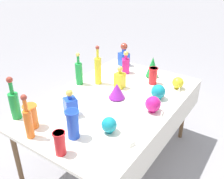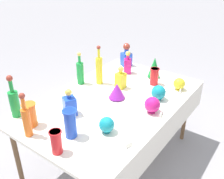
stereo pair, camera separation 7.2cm
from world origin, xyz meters
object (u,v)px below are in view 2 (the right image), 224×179
Objects in this scene: tall_bottle_3 at (14,101)px; square_decanter_2 at (126,56)px; round_bowl_0 at (107,125)px; round_bowl_2 at (152,105)px; tall_bottle_0 at (26,119)px; slender_vase_1 at (30,114)px; fluted_vase_0 at (117,91)px; tall_bottle_1 at (80,72)px; cardboard_box_behind_left at (57,114)px; round_bowl_1 at (158,92)px; slender_vase_0 at (154,76)px; square_decanter_0 at (128,64)px; slender_vase_2 at (70,123)px; square_decanter_3 at (70,104)px; fluted_vase_1 at (154,67)px; slender_vase_3 at (56,141)px; tall_bottle_2 at (99,69)px; round_bowl_3 at (179,84)px; square_decanter_1 at (121,79)px.

square_decanter_2 is at bearing -4.90° from tall_bottle_3.
round_bowl_2 is (0.45, -0.14, 0.01)m from round_bowl_0.
slender_vase_1 is (0.09, 0.09, -0.04)m from tall_bottle_0.
tall_bottle_3 is 0.90m from fluted_vase_0.
slender_vase_1 is at bearing -166.19° from tall_bottle_1.
cardboard_box_behind_left is at bearing 65.34° from round_bowl_0.
slender_vase_1 is 1.36× the size of round_bowl_1.
square_decanter_0 is at bearing 78.09° from slender_vase_0.
square_decanter_3 is at bearing 46.15° from slender_vase_2.
round_bowl_2 is (-0.06, -0.87, -0.06)m from tall_bottle_1.
round_bowl_1 is at bearing -77.98° from tall_bottle_1.
round_bowl_0 is at bearing -174.21° from slender_vase_0.
slender_vase_3 is at bearing -178.37° from fluted_vase_1.
slender_vase_2 is at bearing 14.39° from slender_vase_3.
tall_bottle_0 reaches higher than round_bowl_2.
tall_bottle_3 is at bearing 178.80° from tall_bottle_1.
round_bowl_2 is at bearing -17.90° from round_bowl_0.
slender_vase_0 is at bearing -28.18° from tall_bottle_3.
square_decanter_3 is at bearing 144.06° from round_bowl_1.
round_bowl_2 is (0.72, -0.89, -0.07)m from tall_bottle_3.
tall_bottle_2 is 0.82m from round_bowl_3.
cardboard_box_behind_left is (0.96, 1.13, -0.73)m from slender_vase_3.
square_decanter_1 is at bearing 9.78° from slender_vase_2.
cardboard_box_behind_left is (-0.04, 0.69, -0.79)m from tall_bottle_2.
tall_bottle_3 reaches higher than round_bowl_3.
slender_vase_0 reaches higher than fluted_vase_0.
tall_bottle_3 is at bearing 86.94° from slender_vase_1.
slender_vase_3 is 1.65m from cardboard_box_behind_left.
slender_vase_0 is 1.14m from slender_vase_2.
square_decanter_0 is 2.05× the size of round_bowl_0.
tall_bottle_3 is 1.26m from cardboard_box_behind_left.
slender_vase_0 is 0.35× the size of cardboard_box_behind_left.
round_bowl_2 is (0.64, -0.33, -0.05)m from slender_vase_2.
square_decanter_1 is at bearing -23.70° from tall_bottle_3.
tall_bottle_3 is at bearing 70.65° from tall_bottle_0.
square_decanter_2 is at bearing 6.15° from tall_bottle_0.
square_decanter_3 reaches higher than round_bowl_2.
square_decanter_0 is 1.83× the size of round_bowl_1.
tall_bottle_2 is 1.70× the size of square_decanter_3.
fluted_vase_0 is 0.53m from round_bowl_0.
tall_bottle_3 is 1.57× the size of square_decanter_1.
round_bowl_3 is at bearing -64.09° from tall_bottle_2.
square_decanter_1 is 1.66× the size of round_bowl_1.
tall_bottle_3 is at bearing 79.94° from slender_vase_3.
tall_bottle_2 is at bearing -52.03° from tall_bottle_1.
tall_bottle_3 is at bearing 109.87° from round_bowl_0.
tall_bottle_0 is at bearing -139.40° from cardboard_box_behind_left.
tall_bottle_0 is at bearing 169.63° from fluted_vase_1.
fluted_vase_0 is (0.75, -0.30, -0.02)m from slender_vase_1.
tall_bottle_0 is 1.26× the size of square_decanter_2.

